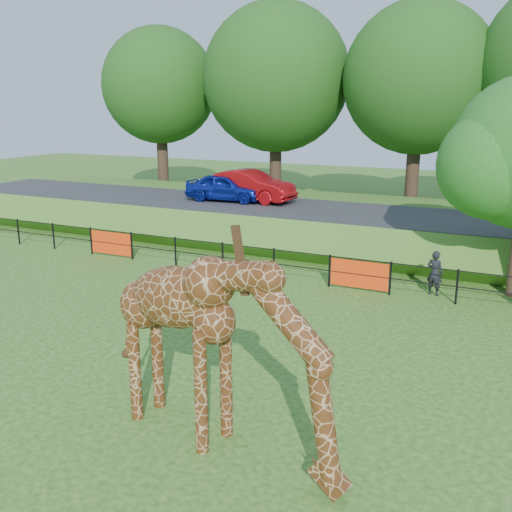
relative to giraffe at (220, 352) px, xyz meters
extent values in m
plane|color=#205615|center=(-3.13, 1.52, -1.79)|extent=(90.00, 90.00, 0.00)
cube|color=#205615|center=(-3.13, 17.02, -1.14)|extent=(40.00, 9.00, 1.30)
cube|color=#302F32|center=(-3.13, 15.52, -0.43)|extent=(40.00, 5.00, 0.12)
imported|color=#1426A7|center=(-8.36, 15.81, 0.27)|extent=(3.89, 1.84, 1.29)
imported|color=#B10C11|center=(-7.32, 16.23, 0.35)|extent=(4.53, 1.95, 1.45)
imported|color=black|center=(2.12, 10.14, -1.07)|extent=(0.60, 0.48, 1.44)
sphere|color=#1C5E1A|center=(3.45, 10.43, 2.33)|extent=(3.22, 3.22, 3.22)
cylinder|color=#332017|center=(-17.13, 23.52, 0.71)|extent=(0.70, 0.70, 5.00)
sphere|color=#164713|center=(-17.13, 23.52, 5.19)|extent=(7.20, 7.20, 7.20)
cylinder|color=#332017|center=(-9.13, 23.52, 0.71)|extent=(0.70, 0.70, 5.00)
sphere|color=#164713|center=(-9.13, 23.52, 5.52)|extent=(8.40, 8.40, 8.40)
cylinder|color=#332017|center=(-1.13, 23.52, 0.71)|extent=(0.70, 0.70, 5.00)
sphere|color=#164713|center=(-1.13, 23.52, 5.35)|extent=(7.80, 7.80, 7.80)
camera|label=1|loc=(4.35, -7.78, 4.06)|focal=40.00mm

